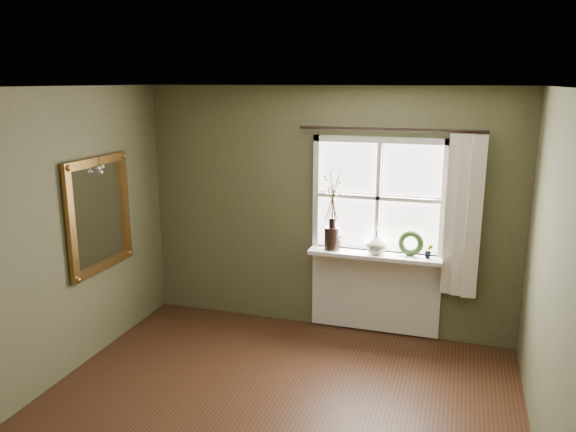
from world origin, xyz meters
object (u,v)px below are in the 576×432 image
(cream_vase, at_px, (376,242))
(wreath, at_px, (411,246))
(dark_jug, at_px, (332,238))
(gilt_mirror, at_px, (99,214))

(cream_vase, height_order, wreath, cream_vase)
(dark_jug, xyz_separation_m, gilt_mirror, (-2.07, -1.05, 0.35))
(dark_jug, relative_size, cream_vase, 1.02)
(cream_vase, xyz_separation_m, wreath, (0.34, 0.04, -0.02))
(dark_jug, height_order, gilt_mirror, gilt_mirror)
(cream_vase, relative_size, gilt_mirror, 0.21)
(gilt_mirror, bearing_deg, cream_vase, 22.48)
(dark_jug, bearing_deg, wreath, 2.85)
(cream_vase, distance_m, wreath, 0.34)
(dark_jug, xyz_separation_m, cream_vase, (0.46, 0.00, -0.00))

